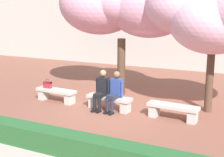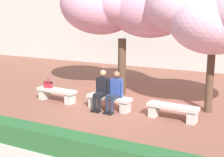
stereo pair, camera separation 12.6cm
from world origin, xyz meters
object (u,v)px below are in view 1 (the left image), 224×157
person_seated_left (102,88)px  handbag (48,84)px  stone_bench_west_end (56,93)px  cherry_tree_secondary (219,14)px  stone_bench_center (173,110)px  stone_bench_near_west (109,101)px  person_seated_right (115,90)px  cherry_tree_main (123,4)px

person_seated_left → handbag: bearing=178.2°
stone_bench_west_end → cherry_tree_secondary: size_ratio=0.34×
person_seated_left → cherry_tree_secondary: bearing=21.9°
stone_bench_west_end → stone_bench_center: size_ratio=1.00×
person_seated_left → cherry_tree_secondary: cherry_tree_secondary is taller
stone_bench_near_west → stone_bench_center: same height
stone_bench_west_end → person_seated_left: size_ratio=1.20×
stone_bench_west_end → person_seated_right: bearing=-1.3°
person_seated_left → person_seated_right: bearing=0.1°
stone_bench_center → cherry_tree_secondary: cherry_tree_secondary is taller
stone_bench_near_west → person_seated_right: bearing=-12.7°
person_seated_left → person_seated_right: size_ratio=1.00×
stone_bench_west_end → cherry_tree_main: (1.64, 2.11, 3.12)m
stone_bench_west_end → person_seated_right: person_seated_right is taller
handbag → cherry_tree_secondary: size_ratio=0.07×
handbag → cherry_tree_secondary: cherry_tree_secondary is taller
stone_bench_center → handbag: size_ratio=4.55×
person_seated_left → stone_bench_center: bearing=1.3°
stone_bench_west_end → handbag: bearing=177.5°
stone_bench_near_west → cherry_tree_secondary: 4.31m
person_seated_left → cherry_tree_main: 3.48m
handbag → cherry_tree_main: (2.01, 2.10, 2.84)m
person_seated_left → person_seated_right: 0.48m
stone_bench_west_end → stone_bench_center: 4.22m
stone_bench_center → cherry_tree_main: 4.57m
stone_bench_near_west → cherry_tree_secondary: (3.04, 1.27, 2.78)m
person_seated_left → stone_bench_near_west: bearing=12.2°
person_seated_right → cherry_tree_main: bearing=108.1°
stone_bench_center → handbag: 4.60m
stone_bench_west_end → person_seated_right: (2.34, -0.05, 0.40)m
stone_bench_near_west → person_seated_left: bearing=-167.8°
stone_bench_west_end → stone_bench_near_west: 2.11m
stone_bench_west_end → stone_bench_near_west: same height
person_seated_left → cherry_tree_secondary: 4.27m
cherry_tree_main → cherry_tree_secondary: 3.62m
person_seated_left → handbag: (-2.23, 0.07, -0.12)m
stone_bench_center → cherry_tree_secondary: bearing=53.8°
handbag → cherry_tree_main: bearing=46.2°
stone_bench_near_west → stone_bench_west_end: bearing=-180.0°
person_seated_right → cherry_tree_main: size_ratio=0.25×
stone_bench_center → cherry_tree_secondary: size_ratio=0.34×
person_seated_right → cherry_tree_main: cherry_tree_main is taller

